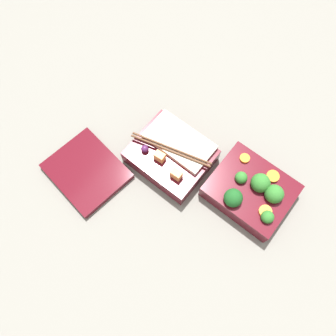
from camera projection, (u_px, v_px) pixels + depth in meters
ground_plane at (209, 180)px, 0.76m from camera, size 3.00×3.00×0.00m
bento_tray_vegetable at (251, 191)px, 0.72m from camera, size 0.18×0.15×0.08m
bento_tray_rice at (172, 154)px, 0.76m from camera, size 0.19×0.15×0.07m
bento_lid at (87, 171)px, 0.76m from camera, size 0.19×0.17×0.02m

